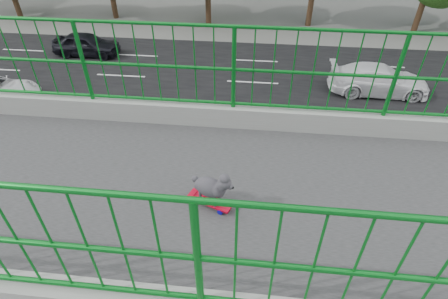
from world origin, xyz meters
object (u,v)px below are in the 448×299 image
skateboard (210,201)px  poodle (212,187)px  car_1 (293,146)px  car_3 (379,80)px  car_4 (86,44)px

skateboard → poodle: size_ratio=1.13×
car_1 → car_3: size_ratio=0.80×
skateboard → poodle: bearing=90.0°
skateboard → poodle: poodle is taller
poodle → car_4: 22.93m
poodle → car_3: 18.44m
car_1 → car_4: bearing=-126.1°
skateboard → car_1: bearing=-170.7°
poodle → car_4: (-18.96, -11.11, -6.55)m
poodle → car_3: bearing=177.8°
poodle → car_3: (-15.76, 7.02, -6.50)m
poodle → car_4: bearing=-127.8°
skateboard → car_4: 22.85m
poodle → car_3: size_ratio=0.09×
car_4 → car_3: bearing=-100.0°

